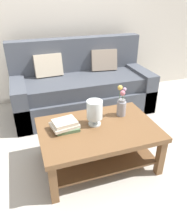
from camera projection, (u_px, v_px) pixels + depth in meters
ground_plane at (97, 145)px, 2.73m from camera, size 10.00×10.00×0.00m
back_wall at (62, 15)px, 3.45m from camera, size 6.40×0.12×2.70m
couch at (82, 87)px, 3.42m from camera, size 2.06×0.90×1.06m
coffee_table at (98, 137)px, 2.30m from camera, size 1.19×0.81×0.46m
book_stack_main at (65, 125)px, 2.19m from camera, size 0.29×0.24×0.10m
glass_hurricane_vase at (95, 111)px, 2.22m from camera, size 0.16×0.16×0.27m
flower_pitcher at (121, 105)px, 2.40m from camera, size 0.10×0.11×0.34m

